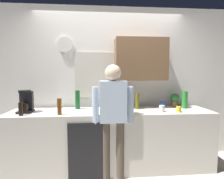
# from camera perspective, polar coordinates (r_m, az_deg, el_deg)

# --- Properties ---
(ground_plane) EXTENTS (8.00, 8.00, 0.00)m
(ground_plane) POSITION_cam_1_polar(r_m,az_deg,el_deg) (2.82, 0.31, -26.46)
(ground_plane) COLOR beige
(kitchen_counter) EXTENTS (3.09, 0.64, 0.91)m
(kitchen_counter) POSITION_cam_1_polar(r_m,az_deg,el_deg) (2.89, -0.23, -15.63)
(kitchen_counter) COLOR beige
(kitchen_counter) RESTS_ON ground_plane
(dishwasher_panel) EXTENTS (0.56, 0.02, 0.82)m
(dishwasher_panel) POSITION_cam_1_polar(r_m,az_deg,el_deg) (2.60, -7.46, -19.28)
(dishwasher_panel) COLOR black
(dishwasher_panel) RESTS_ON ground_plane
(back_wall_assembly) EXTENTS (4.69, 0.42, 2.60)m
(back_wall_assembly) POSITION_cam_1_polar(r_m,az_deg,el_deg) (3.11, 0.28, 2.91)
(back_wall_assembly) COLOR white
(back_wall_assembly) RESTS_ON ground_plane
(coffee_maker) EXTENTS (0.20, 0.20, 0.33)m
(coffee_maker) POSITION_cam_1_polar(r_m,az_deg,el_deg) (2.92, -25.86, -3.74)
(coffee_maker) COLOR black
(coffee_maker) RESTS_ON kitchen_counter
(bottle_amber_beer) EXTENTS (0.06, 0.06, 0.23)m
(bottle_amber_beer) POSITION_cam_1_polar(r_m,az_deg,el_deg) (2.58, -16.49, -5.26)
(bottle_amber_beer) COLOR brown
(bottle_amber_beer) RESTS_ON kitchen_counter
(bottle_clear_soda) EXTENTS (0.09, 0.09, 0.28)m
(bottle_clear_soda) POSITION_cam_1_polar(r_m,az_deg,el_deg) (3.17, 22.21, -3.05)
(bottle_clear_soda) COLOR #2D8C33
(bottle_clear_soda) RESTS_ON kitchen_counter
(bottle_dark_sauce) EXTENTS (0.06, 0.06, 0.18)m
(bottle_dark_sauce) POSITION_cam_1_polar(r_m,az_deg,el_deg) (2.73, -27.19, -5.60)
(bottle_dark_sauce) COLOR black
(bottle_dark_sauce) RESTS_ON kitchen_counter
(bottle_olive_oil) EXTENTS (0.06, 0.06, 0.25)m
(bottle_olive_oil) POSITION_cam_1_polar(r_m,az_deg,el_deg) (2.89, 8.08, -3.80)
(bottle_olive_oil) COLOR olive
(bottle_olive_oil) RESTS_ON kitchen_counter
(bottle_green_wine) EXTENTS (0.07, 0.07, 0.30)m
(bottle_green_wine) POSITION_cam_1_polar(r_m,az_deg,el_deg) (2.92, -10.99, -3.23)
(bottle_green_wine) COLOR #195923
(bottle_green_wine) RESTS_ON kitchen_counter
(bottle_red_vinegar) EXTENTS (0.06, 0.06, 0.22)m
(bottle_red_vinegar) POSITION_cam_1_polar(r_m,az_deg,el_deg) (2.91, 1.34, -3.98)
(bottle_red_vinegar) COLOR maroon
(bottle_red_vinegar) RESTS_ON kitchen_counter
(cup_blue_mug) EXTENTS (0.08, 0.08, 0.10)m
(cup_blue_mug) POSITION_cam_1_polar(r_m,az_deg,el_deg) (3.15, 15.88, -4.55)
(cup_blue_mug) COLOR #3351B2
(cup_blue_mug) RESTS_ON kitchen_counter
(cup_white_mug) EXTENTS (0.08, 0.08, 0.09)m
(cup_white_mug) POSITION_cam_1_polar(r_m,az_deg,el_deg) (2.79, 15.68, -5.87)
(cup_white_mug) COLOR white
(cup_white_mug) RESTS_ON kitchen_counter
(cup_yellow_cup) EXTENTS (0.07, 0.07, 0.08)m
(cup_yellow_cup) POSITION_cam_1_polar(r_m,az_deg,el_deg) (2.84, 20.57, -5.94)
(cup_yellow_cup) COLOR yellow
(cup_yellow_cup) RESTS_ON kitchen_counter
(potted_plant) EXTENTS (0.15, 0.15, 0.23)m
(potted_plant) POSITION_cam_1_polar(r_m,az_deg,el_deg) (3.24, 19.51, -2.92)
(potted_plant) COLOR #9E5638
(potted_plant) RESTS_ON kitchen_counter
(dish_soap) EXTENTS (0.06, 0.06, 0.18)m
(dish_soap) POSITION_cam_1_polar(r_m,az_deg,el_deg) (2.85, -0.83, -4.82)
(dish_soap) COLOR green
(dish_soap) RESTS_ON kitchen_counter
(storage_canister) EXTENTS (0.14, 0.14, 0.17)m
(storage_canister) POSITION_cam_1_polar(r_m,az_deg,el_deg) (2.83, 4.12, -4.76)
(storage_canister) COLOR silver
(storage_canister) RESTS_ON kitchen_counter
(person_at_sink) EXTENTS (0.57, 0.22, 1.60)m
(person_at_sink) POSITION_cam_1_polar(r_m,az_deg,el_deg) (2.46, 0.32, -7.34)
(person_at_sink) COLOR brown
(person_at_sink) RESTS_ON ground_plane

